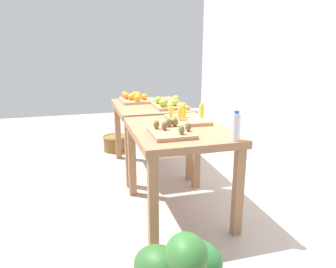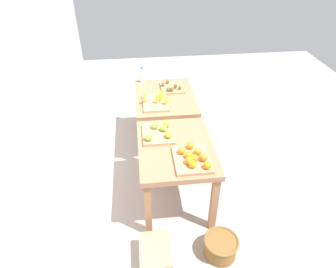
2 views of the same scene
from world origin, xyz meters
The scene contains 11 objects.
ground_plane centered at (0.00, 0.00, 0.00)m, with size 8.00×8.00×0.00m, color #AFA099.
back_wall centered at (0.00, 1.35, 1.50)m, with size 4.40×0.12×3.00m, color silver.
display_table_left centered at (-0.56, 0.00, 0.67)m, with size 1.04×0.80×0.79m.
display_table_right centered at (0.56, 0.00, 0.67)m, with size 1.04×0.80×0.79m.
orange_bin centered at (-0.82, -0.13, 0.83)m, with size 0.44×0.36×0.11m.
apple_bin centered at (-0.34, 0.16, 0.83)m, with size 0.40×0.34×0.11m.
banana_crate centered at (0.35, 0.14, 0.83)m, with size 0.44×0.34×0.17m.
kiwi_bin centered at (0.74, -0.12, 0.82)m, with size 0.36×0.32×0.10m.
water_bottle centered at (1.02, 0.29, 0.90)m, with size 0.06×0.06×0.22m.
wicker_basket centered at (-1.35, -0.35, 0.11)m, with size 0.35×0.35×0.22m.
cardboard_produce_box centered at (-1.37, 0.30, 0.11)m, with size 0.40×0.30×0.21m, color tan.
Camera 1 is at (3.07, -0.80, 1.48)m, focal length 34.27 mm.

